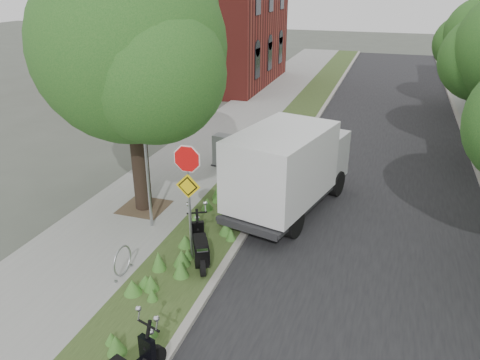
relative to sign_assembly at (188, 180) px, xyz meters
The scene contains 15 objects.
ground 2.78m from the sign_assembly, 22.62° to the right, with size 120.00×120.00×0.00m, color #4C5147.
sidewalk_near 10.10m from the sign_assembly, 106.84° to the left, with size 3.50×60.00×0.12m, color gray.
verge 9.69m from the sign_assembly, 90.61° to the left, with size 2.00×60.00×0.12m, color #30421C.
kerb_near 9.73m from the sign_assembly, 84.54° to the left, with size 0.20×60.00×0.13m, color #9E9991.
road 10.65m from the sign_assembly, 64.96° to the left, with size 7.00×60.00×0.01m, color black.
kerb_far 12.50m from the sign_assembly, 50.01° to the left, with size 0.20×60.00×0.13m, color #9E9991.
street_tree_main 4.30m from the sign_assembly, 139.63° to the left, with size 6.21×5.54×7.66m.
bare_post 2.18m from the sign_assembly, 145.95° to the left, with size 0.08×0.08×4.00m.
bike_hoop 2.54m from the sign_assembly, 137.69° to the right, with size 0.06×0.78×0.77m.
sign_assembly is the anchor object (origin of this frame).
brick_building 22.97m from the sign_assembly, 110.72° to the left, with size 9.40×10.40×8.30m.
far_tree_c 19.42m from the sign_assembly, 64.46° to the left, with size 4.37×3.89×5.93m.
scooter_near 1.84m from the sign_assembly, 33.60° to the right, with size 0.98×1.64×0.85m.
box_truck 4.11m from the sign_assembly, 65.20° to the left, with size 3.19×5.52×2.35m.
utility_cabinet 6.76m from the sign_assembly, 102.32° to the left, with size 0.99×0.73×1.21m.
Camera 1 is at (3.00, -8.85, 6.80)m, focal length 35.00 mm.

